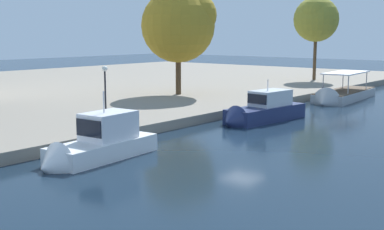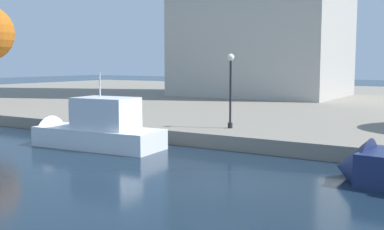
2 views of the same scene
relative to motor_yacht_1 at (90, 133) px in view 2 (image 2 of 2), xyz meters
The scene contains 3 objects.
ground_plane 9.98m from the motor_yacht_1, 20.80° to the right, with size 220.00×220.00×0.00m, color #142333.
motor_yacht_1 is the anchor object (origin of this frame).
lamp_post 7.91m from the motor_yacht_1, 44.54° to the left, with size 0.39×0.39×4.05m.
Camera 2 is at (7.81, -14.24, 4.30)m, focal length 44.48 mm.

